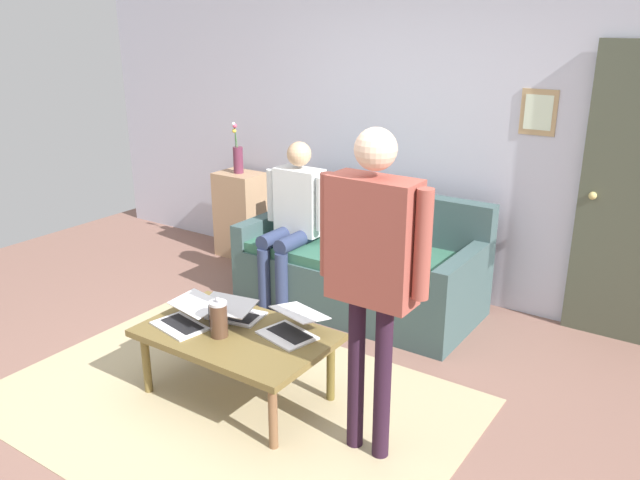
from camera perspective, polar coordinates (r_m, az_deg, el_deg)
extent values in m
plane|color=#815C50|center=(3.96, -5.87, -14.31)|extent=(7.68, 7.68, 0.00)
cube|color=tan|center=(3.99, -8.17, -14.06)|extent=(2.73, 1.92, 0.01)
cube|color=silver|center=(5.24, 9.39, 9.83)|extent=(7.04, 0.10, 2.70)
cube|color=tan|center=(4.86, 18.81, 10.66)|extent=(0.26, 0.02, 0.32)
cube|color=silver|center=(4.85, 18.78, 10.65)|extent=(0.19, 0.00, 0.24)
sphere|color=tan|center=(4.79, 23.00, 3.63)|extent=(0.06, 0.06, 0.06)
cube|color=#3A5152|center=(5.08, 3.42, -3.67)|extent=(1.84, 0.89, 0.42)
cube|color=#2F5F4B|center=(4.97, 3.35, -1.09)|extent=(1.60, 0.81, 0.08)
cube|color=#3A5152|center=(5.24, 5.62, 2.11)|extent=(1.84, 0.14, 0.46)
cube|color=#3A5152|center=(4.62, 12.72, -2.37)|extent=(0.12, 0.89, 0.20)
cube|color=#3A5152|center=(5.43, -4.35, 1.34)|extent=(0.12, 0.89, 0.20)
cube|color=brown|center=(3.85, -7.45, -8.35)|extent=(1.12, 0.70, 0.04)
cylinder|color=brown|center=(3.51, -4.19, -15.32)|extent=(0.05, 0.05, 0.39)
cylinder|color=brown|center=(4.10, -15.13, -10.51)|extent=(0.05, 0.05, 0.39)
cylinder|color=brown|center=(3.88, 0.95, -11.53)|extent=(0.05, 0.05, 0.39)
cylinder|color=brown|center=(4.42, -9.73, -7.76)|extent=(0.05, 0.05, 0.39)
cube|color=silver|center=(3.76, -2.93, -8.42)|extent=(0.36, 0.30, 0.01)
cube|color=black|center=(3.77, -2.71, -8.24)|extent=(0.29, 0.20, 0.00)
cube|color=silver|center=(3.77, -1.81, -6.43)|extent=(0.35, 0.28, 0.04)
cube|color=silver|center=(3.77, -1.85, -6.44)|extent=(0.32, 0.26, 0.03)
cube|color=silver|center=(3.95, -12.33, -7.46)|extent=(0.36, 0.27, 0.01)
cube|color=black|center=(3.96, -12.12, -7.29)|extent=(0.30, 0.18, 0.00)
cube|color=silver|center=(3.97, -10.93, -5.54)|extent=(0.36, 0.26, 0.04)
cube|color=#A7D7E5|center=(3.97, -10.96, -5.56)|extent=(0.33, 0.23, 0.03)
cube|color=silver|center=(4.03, -7.42, -6.65)|extent=(0.36, 0.28, 0.01)
cube|color=black|center=(4.01, -7.56, -6.65)|extent=(0.29, 0.18, 0.00)
cube|color=silver|center=(3.90, -8.21, -5.72)|extent=(0.36, 0.27, 0.04)
cube|color=#191E31|center=(3.91, -8.19, -5.71)|extent=(0.32, 0.24, 0.03)
cylinder|color=#4C3323|center=(3.77, -8.97, -7.03)|extent=(0.10, 0.10, 0.20)
cylinder|color=#B7B7BC|center=(3.72, -9.05, -5.55)|extent=(0.11, 0.11, 0.02)
sphere|color=#B2B2B7|center=(3.71, -9.07, -5.23)|extent=(0.03, 0.03, 0.03)
cube|color=black|center=(3.81, -9.72, -6.64)|extent=(0.01, 0.01, 0.14)
cube|color=tan|center=(6.15, -7.06, 2.26)|extent=(0.42, 0.32, 0.81)
cylinder|color=#64293F|center=(6.02, -7.26, 7.04)|extent=(0.09, 0.09, 0.24)
cylinder|color=#3D7038|center=(5.99, -7.52, 8.86)|extent=(0.01, 0.02, 0.15)
sphere|color=gold|center=(5.97, -7.61, 9.56)|extent=(0.04, 0.04, 0.04)
cylinder|color=#3D7038|center=(5.97, -7.46, 9.07)|extent=(0.03, 0.01, 0.20)
sphere|color=#E24C6A|center=(5.94, -7.56, 10.00)|extent=(0.04, 0.04, 0.04)
cylinder|color=#3D7038|center=(5.97, -7.50, 9.16)|extent=(0.04, 0.01, 0.21)
sphere|color=silver|center=(5.94, -7.69, 10.15)|extent=(0.03, 0.03, 0.03)
cylinder|color=#291627|center=(3.33, 5.56, -12.46)|extent=(0.09, 0.09, 0.87)
cylinder|color=#291627|center=(3.40, 3.22, -11.71)|extent=(0.09, 0.09, 0.87)
cube|color=#97483C|center=(3.05, 4.73, -0.07)|extent=(0.44, 0.20, 0.62)
cylinder|color=#97483C|center=(2.93, 9.10, -0.44)|extent=(0.08, 0.08, 0.52)
cylinder|color=#97483C|center=(3.17, 0.72, 1.33)|extent=(0.08, 0.08, 0.52)
sphere|color=beige|center=(2.93, 4.96, 8.02)|extent=(0.20, 0.20, 0.20)
cylinder|color=navy|center=(4.92, -3.41, -3.93)|extent=(0.10, 0.10, 0.50)
cylinder|color=navy|center=(5.02, -4.95, -3.50)|extent=(0.10, 0.10, 0.50)
cylinder|color=navy|center=(4.95, -2.21, -0.06)|extent=(0.12, 0.40, 0.12)
cylinder|color=navy|center=(5.04, -3.77, 0.30)|extent=(0.12, 0.40, 0.12)
cube|color=silver|center=(5.05, -1.82, 3.46)|extent=(0.37, 0.20, 0.52)
cylinder|color=silver|center=(4.88, 0.09, 3.20)|extent=(0.08, 0.08, 0.42)
cylinder|color=silver|center=(5.15, -4.29, 4.01)|extent=(0.08, 0.08, 0.42)
sphere|color=tan|center=(4.97, -1.86, 7.63)|extent=(0.19, 0.19, 0.19)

